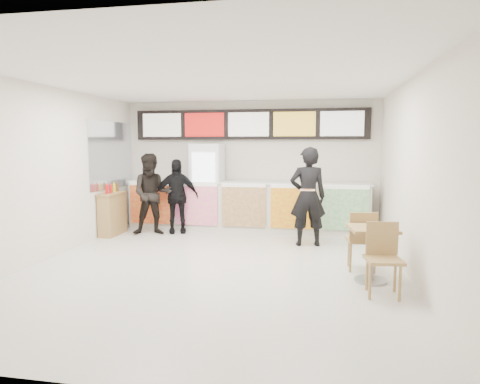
% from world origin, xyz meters
% --- Properties ---
extents(floor, '(7.00, 7.00, 0.00)m').
position_xyz_m(floor, '(0.00, 0.00, 0.00)').
color(floor, beige).
rests_on(floor, ground).
extents(ceiling, '(7.00, 7.00, 0.00)m').
position_xyz_m(ceiling, '(0.00, 0.00, 3.00)').
color(ceiling, white).
rests_on(ceiling, wall_back).
extents(wall_back, '(6.00, 0.00, 6.00)m').
position_xyz_m(wall_back, '(0.00, 3.50, 1.50)').
color(wall_back, silver).
rests_on(wall_back, floor).
extents(wall_left, '(0.00, 7.00, 7.00)m').
position_xyz_m(wall_left, '(-3.00, 0.00, 1.50)').
color(wall_left, silver).
rests_on(wall_left, floor).
extents(wall_right, '(0.00, 7.00, 7.00)m').
position_xyz_m(wall_right, '(3.00, 0.00, 1.50)').
color(wall_right, silver).
rests_on(wall_right, floor).
extents(service_counter, '(5.56, 0.77, 1.14)m').
position_xyz_m(service_counter, '(0.00, 3.09, 0.57)').
color(service_counter, silver).
rests_on(service_counter, floor).
extents(menu_board, '(5.50, 0.14, 0.70)m').
position_xyz_m(menu_board, '(0.00, 3.41, 2.45)').
color(menu_board, black).
rests_on(menu_board, wall_back).
extents(drinks_fridge, '(0.70, 0.67, 2.00)m').
position_xyz_m(drinks_fridge, '(-0.93, 3.11, 1.00)').
color(drinks_fridge, white).
rests_on(drinks_fridge, floor).
extents(mirror_panel, '(0.01, 2.00, 1.50)m').
position_xyz_m(mirror_panel, '(-2.99, 2.45, 1.75)').
color(mirror_panel, '#B2B7BF').
rests_on(mirror_panel, wall_left).
extents(customer_main, '(0.78, 0.58, 1.94)m').
position_xyz_m(customer_main, '(1.43, 1.85, 0.97)').
color(customer_main, black).
rests_on(customer_main, floor).
extents(customer_left, '(1.04, 0.92, 1.79)m').
position_xyz_m(customer_left, '(-1.97, 2.28, 0.90)').
color(customer_left, black).
rests_on(customer_left, floor).
extents(customer_mid, '(1.05, 0.70, 1.66)m').
position_xyz_m(customer_mid, '(-1.51, 2.55, 0.83)').
color(customer_mid, black).
rests_on(customer_mid, floor).
extents(pizza_slice, '(0.36, 0.36, 0.02)m').
position_xyz_m(pizza_slice, '(1.43, 1.40, 1.16)').
color(pizza_slice, beige).
rests_on(pizza_slice, customer_main).
extents(cafe_table, '(0.73, 1.68, 0.96)m').
position_xyz_m(cafe_table, '(2.42, -0.25, 0.56)').
color(cafe_table, '#A9824D').
rests_on(cafe_table, floor).
extents(condiment_ledge, '(0.34, 0.84, 1.12)m').
position_xyz_m(condiment_ledge, '(-2.82, 2.07, 0.48)').
color(condiment_ledge, '#A9824D').
rests_on(condiment_ledge, floor).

